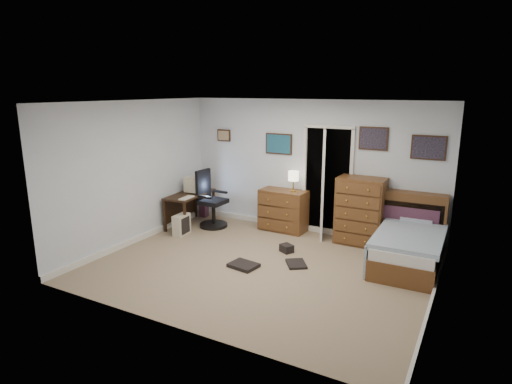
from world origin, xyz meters
TOP-DOWN VIEW (x-y plane):
  - floor at (0.00, 0.00)m, footprint 5.00×4.00m
  - computer_desk at (-2.28, 1.15)m, footprint 0.60×1.18m
  - crt_monitor at (-2.18, 1.31)m, footprint 0.36×0.34m
  - keyboard at (-2.02, 0.81)m, footprint 0.16×0.36m
  - pc_tower at (-2.00, 0.61)m, footprint 0.20×0.38m
  - office_chair at (-1.82, 1.31)m, footprint 0.57×0.57m
  - media_stack at (-2.32, 1.79)m, footprint 0.15×0.15m
  - low_dresser at (-0.44, 1.77)m, footprint 0.92×0.49m
  - table_lamp at (-0.24, 1.77)m, footprint 0.21×0.21m
  - doorway at (0.35, 2.27)m, footprint 0.96×1.12m
  - tall_dresser at (1.06, 1.75)m, footprint 0.82×0.49m
  - headboard_bookcase at (1.89, 1.86)m, footprint 1.12×0.31m
  - bed at (1.99, 1.18)m, footprint 1.01×1.84m
  - wall_posters at (0.57, 1.98)m, footprint 4.38×0.04m
  - floor_clutter at (0.03, 0.22)m, footprint 1.14×1.21m

SIDE VIEW (x-z plane):
  - floor at x=0.00m, z-range -0.02..0.00m
  - floor_clutter at x=0.03m, z-range -0.03..0.10m
  - pc_tower at x=-2.00m, z-range 0.00..0.40m
  - bed at x=1.99m, z-range -0.02..0.58m
  - media_stack at x=-2.32m, z-range 0.00..0.76m
  - low_dresser at x=-0.44m, z-range 0.00..0.80m
  - office_chair at x=-1.82m, z-range -0.13..1.01m
  - computer_desk at x=-2.28m, z-range 0.18..0.84m
  - headboard_bookcase at x=1.89m, z-range 0.03..1.03m
  - tall_dresser at x=1.06m, z-range 0.00..1.19m
  - keyboard at x=-2.02m, z-range 0.66..0.68m
  - crt_monitor at x=-2.18m, z-range 0.67..0.98m
  - doorway at x=0.35m, z-range -0.02..2.03m
  - table_lamp at x=-0.24m, z-range 0.89..1.28m
  - wall_posters at x=0.57m, z-range 1.45..2.05m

